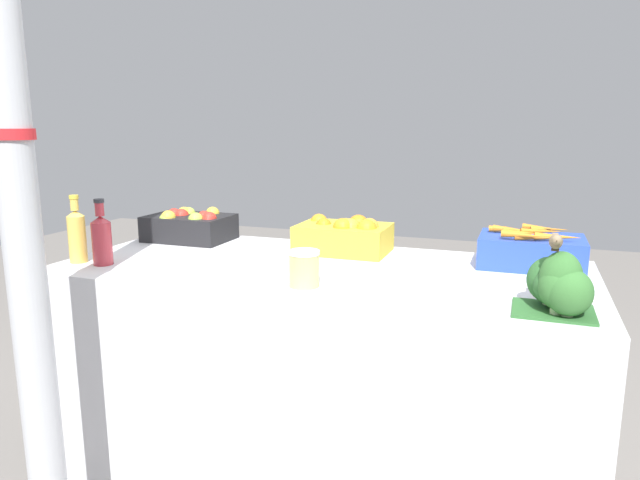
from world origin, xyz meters
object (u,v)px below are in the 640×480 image
apple_crate (190,225)px  pickle_jar (304,268)px  juice_bottle_golden (77,234)px  juice_bottle_ruby (102,238)px  sparrow_bird (556,241)px  orange_crate (345,235)px  broccoli_pile (559,286)px  carrot_crate (531,250)px  support_pole (15,166)px

apple_crate → pickle_jar: (0.77, -0.53, -0.01)m
apple_crate → juice_bottle_golden: 0.54m
juice_bottle_ruby → sparrow_bird: juice_bottle_ruby is taller
orange_crate → pickle_jar: size_ratio=3.09×
apple_crate → juice_bottle_golden: (-0.17, -0.51, 0.04)m
juice_bottle_ruby → orange_crate: bearing=33.0°
juice_bottle_ruby → broccoli_pile: bearing=-1.1°
orange_crate → broccoli_pile: size_ratio=1.68×
carrot_crate → broccoli_pile: size_ratio=1.68×
juice_bottle_golden → broccoli_pile: bearing=-1.0°
juice_bottle_golden → carrot_crate: bearing=17.5°
apple_crate → pickle_jar: apple_crate is taller
broccoli_pile → juice_bottle_golden: bearing=179.0°
carrot_crate → juice_bottle_ruby: (-1.52, -0.51, 0.04)m
pickle_jar → juice_bottle_golden: bearing=179.0°
support_pole → sparrow_bird: 1.49m
carrot_crate → broccoli_pile: 0.55m
juice_bottle_golden → sparrow_bird: juice_bottle_golden is taller
apple_crate → support_pole: bearing=-84.0°
juice_bottle_golden → juice_bottle_ruby: juice_bottle_golden is taller
broccoli_pile → juice_bottle_golden: 1.70m
apple_crate → carrot_crate: (1.46, 0.00, -0.01)m
broccoli_pile → juice_bottle_golden: juice_bottle_golden is taller
support_pole → pickle_jar: bearing=36.0°
sparrow_bird → juice_bottle_golden: bearing=-91.1°
broccoli_pile → sparrow_bird: bearing=-134.9°
support_pole → sparrow_bird: size_ratio=18.63×
support_pole → carrot_crate: 1.73m
juice_bottle_golden → pickle_jar: size_ratio=2.17×
carrot_crate → sparrow_bird: 0.59m
apple_crate → carrot_crate: 1.46m
juice_bottle_ruby → sparrow_bird: size_ratio=1.84×
apple_crate → orange_crate: (0.74, 0.00, 0.00)m
juice_bottle_golden → sparrow_bird: bearing=-1.7°
orange_crate → sparrow_bird: bearing=-36.1°
carrot_crate → sparrow_bird: sparrow_bird is taller
juice_bottle_golden → sparrow_bird: 1.69m
juice_bottle_golden → juice_bottle_ruby: (0.12, -0.00, -0.01)m
sparrow_bird → support_pole: bearing=-71.8°
pickle_jar → sparrow_bird: (0.75, -0.03, 0.15)m
juice_bottle_ruby → pickle_jar: size_ratio=2.09×
apple_crate → orange_crate: orange_crate is taller
orange_crate → sparrow_bird: size_ratio=2.72×
broccoli_pile → pickle_jar: bearing=179.0°
orange_crate → broccoli_pile: 0.96m
support_pole → pickle_jar: (0.66, 0.48, -0.35)m
juice_bottle_ruby → juice_bottle_golden: bearing=180.0°
orange_crate → carrot_crate: orange_crate is taller
apple_crate → sparrow_bird: (1.51, -0.56, 0.14)m
orange_crate → juice_bottle_golden: juice_bottle_golden is taller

